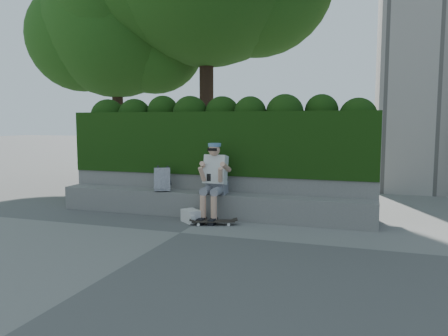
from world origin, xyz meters
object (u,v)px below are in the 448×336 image
(person, at_px, (214,178))
(backpack_ground, at_px, (191,216))
(skateboard, at_px, (214,221))
(backpack_plaid, at_px, (162,180))

(person, height_order, backpack_ground, person)
(skateboard, bearing_deg, person, 88.29)
(skateboard, xyz_separation_m, backpack_plaid, (-1.21, 0.50, 0.61))
(person, relative_size, backpack_plaid, 3.14)
(backpack_plaid, distance_m, backpack_ground, 1.03)
(skateboard, bearing_deg, backpack_ground, 150.46)
(skateboard, relative_size, backpack_plaid, 1.71)
(skateboard, xyz_separation_m, backpack_ground, (-0.45, 0.08, 0.05))
(skateboard, distance_m, backpack_ground, 0.46)
(person, xyz_separation_m, skateboard, (0.13, -0.41, -0.69))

